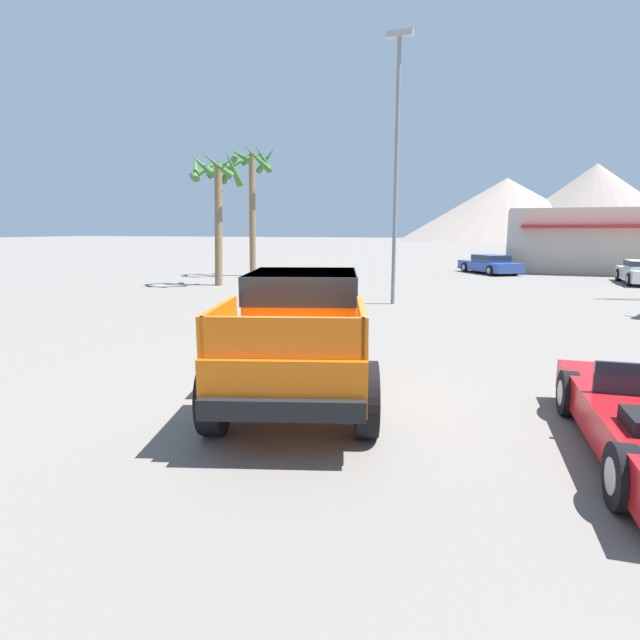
{
  "coord_description": "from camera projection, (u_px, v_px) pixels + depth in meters",
  "views": [
    {
      "loc": [
        3.07,
        -7.56,
        2.67
      ],
      "look_at": [
        0.23,
        0.54,
        1.11
      ],
      "focal_mm": 28.0,
      "sensor_mm": 36.0,
      "label": 1
    }
  ],
  "objects": [
    {
      "name": "street_lamp_post",
      "position": [
        397.0,
        149.0,
        17.23
      ],
      "size": [
        0.9,
        0.24,
        9.18
      ],
      "color": "slate",
      "rests_on": "ground_plane"
    },
    {
      "name": "orange_pickup_truck",
      "position": [
        300.0,
        326.0,
        8.1
      ],
      "size": [
        3.3,
        5.18,
        1.96
      ],
      "rotation": [
        0.0,
        0.0,
        0.29
      ],
      "color": "orange",
      "rests_on": "ground_plane"
    },
    {
      "name": "palm_tree_tall",
      "position": [
        252.0,
        179.0,
        28.39
      ],
      "size": [
        3.1,
        2.92,
        7.3
      ],
      "color": "brown",
      "rests_on": "ground_plane"
    },
    {
      "name": "storefront_building",
      "position": [
        626.0,
        241.0,
        31.04
      ],
      "size": [
        13.84,
        6.04,
        3.95
      ],
      "color": "#BCB2A3",
      "rests_on": "ground_plane"
    },
    {
      "name": "parked_car_blue",
      "position": [
        490.0,
        264.0,
        30.7
      ],
      "size": [
        3.97,
        4.66,
        1.15
      ],
      "rotation": [
        0.0,
        0.0,
        0.6
      ],
      "color": "#334C9E",
      "rests_on": "ground_plane"
    },
    {
      "name": "palm_tree_short",
      "position": [
        216.0,
        187.0,
        23.5
      ],
      "size": [
        2.59,
        2.56,
        6.23
      ],
      "color": "brown",
      "rests_on": "ground_plane"
    },
    {
      "name": "ground_plane",
      "position": [
        297.0,
        388.0,
        8.5
      ],
      "size": [
        320.0,
        320.0,
        0.0
      ],
      "primitive_type": "plane",
      "color": "slate"
    }
  ]
}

